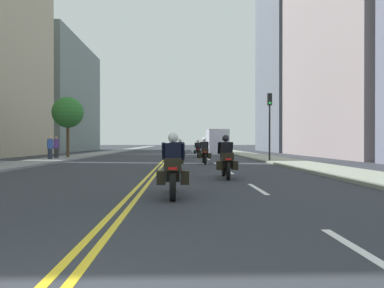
% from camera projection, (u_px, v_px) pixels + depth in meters
% --- Properties ---
extents(ground_plane, '(264.00, 264.00, 0.00)m').
position_uv_depth(ground_plane, '(172.00, 152.00, 50.14)').
color(ground_plane, '#2C3036').
extents(sidewalk_left, '(2.82, 144.00, 0.12)m').
position_uv_depth(sidewalk_left, '(114.00, 151.00, 49.87)').
color(sidewalk_left, gray).
rests_on(sidewalk_left, ground).
extents(sidewalk_right, '(2.82, 144.00, 0.12)m').
position_uv_depth(sidewalk_right, '(230.00, 151.00, 50.40)').
color(sidewalk_right, gray).
rests_on(sidewalk_right, ground).
extents(centreline_yellow_inner, '(0.12, 132.00, 0.01)m').
position_uv_depth(centreline_yellow_inner, '(171.00, 152.00, 50.13)').
color(centreline_yellow_inner, yellow).
rests_on(centreline_yellow_inner, ground).
extents(centreline_yellow_outer, '(0.12, 132.00, 0.01)m').
position_uv_depth(centreline_yellow_outer, '(173.00, 152.00, 50.14)').
color(centreline_yellow_outer, yellow).
rests_on(centreline_yellow_outer, ground).
extents(lane_dashes_white, '(0.14, 56.40, 0.01)m').
position_uv_depth(lane_dashes_white, '(206.00, 158.00, 31.26)').
color(lane_dashes_white, silver).
rests_on(lane_dashes_white, ground).
extents(building_left_2, '(9.58, 21.55, 16.46)m').
position_uv_depth(building_left_2, '(52.00, 97.00, 54.17)').
color(building_left_2, slate).
rests_on(building_left_2, ground).
extents(building_right_2, '(8.87, 14.26, 27.09)m').
position_uv_depth(building_right_2, '(296.00, 59.00, 52.01)').
color(building_right_2, slate).
rests_on(building_right_2, ground).
extents(motorcycle_0, '(0.76, 2.23, 1.60)m').
position_uv_depth(motorcycle_0, '(173.00, 171.00, 8.82)').
color(motorcycle_0, black).
rests_on(motorcycle_0, ground).
extents(motorcycle_1, '(0.77, 2.15, 1.63)m').
position_uv_depth(motorcycle_1, '(226.00, 160.00, 13.22)').
color(motorcycle_1, black).
rests_on(motorcycle_1, ground).
extents(motorcycle_2, '(0.78, 2.12, 1.62)m').
position_uv_depth(motorcycle_2, '(175.00, 157.00, 17.21)').
color(motorcycle_2, black).
rests_on(motorcycle_2, ground).
extents(motorcycle_3, '(0.77, 2.26, 1.66)m').
position_uv_depth(motorcycle_3, '(204.00, 153.00, 22.32)').
color(motorcycle_3, black).
rests_on(motorcycle_3, ground).
extents(motorcycle_4, '(0.77, 2.22, 1.64)m').
position_uv_depth(motorcycle_4, '(180.00, 151.00, 26.65)').
color(motorcycle_4, black).
rests_on(motorcycle_4, ground).
extents(motorcycle_5, '(0.78, 2.17, 1.60)m').
position_uv_depth(motorcycle_5, '(198.00, 150.00, 31.59)').
color(motorcycle_5, black).
rests_on(motorcycle_5, ground).
extents(traffic_light_near, '(0.28, 0.38, 4.65)m').
position_uv_depth(traffic_light_near, '(270.00, 115.00, 24.06)').
color(traffic_light_near, black).
rests_on(traffic_light_near, ground).
extents(pedestrian_0, '(0.42, 0.40, 1.81)m').
position_uv_depth(pedestrian_0, '(56.00, 148.00, 27.92)').
color(pedestrian_0, '#2A2E2E').
rests_on(pedestrian_0, ground).
extents(pedestrian_1, '(0.48, 0.42, 1.82)m').
position_uv_depth(pedestrian_1, '(50.00, 148.00, 26.21)').
color(pedestrian_1, '#242B39').
rests_on(pedestrian_1, ground).
extents(street_tree_0, '(2.57, 2.57, 5.13)m').
position_uv_depth(street_tree_0, '(68.00, 113.00, 29.54)').
color(street_tree_0, '#4B3922').
rests_on(street_tree_0, ground).
extents(parked_truck, '(2.20, 6.50, 2.80)m').
position_uv_depth(parked_truck, '(217.00, 143.00, 41.71)').
color(parked_truck, silver).
rests_on(parked_truck, ground).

